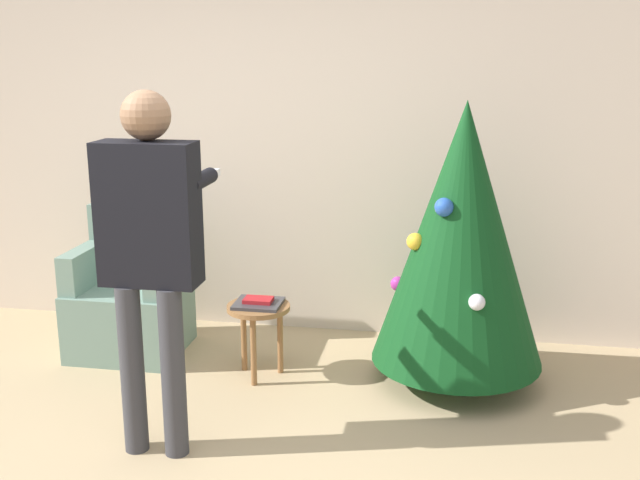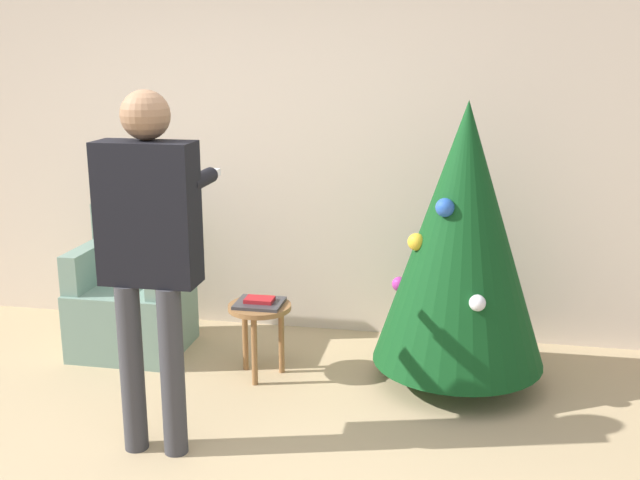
{
  "view_description": "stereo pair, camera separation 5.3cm",
  "coord_description": "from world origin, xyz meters",
  "px_view_note": "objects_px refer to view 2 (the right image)",
  "views": [
    {
      "loc": [
        1.23,
        -2.85,
        1.98
      ],
      "look_at": [
        0.56,
        0.92,
        1.0
      ],
      "focal_mm": 42.0,
      "sensor_mm": 36.0,
      "label": 1
    },
    {
      "loc": [
        1.28,
        -2.84,
        1.98
      ],
      "look_at": [
        0.56,
        0.92,
        1.0
      ],
      "focal_mm": 42.0,
      "sensor_mm": 36.0,
      "label": 2
    }
  ],
  "objects_px": {
    "side_stool": "(260,317)",
    "christmas_tree": "(462,235)",
    "person_standing": "(149,238)",
    "armchair": "(134,298)"
  },
  "relations": [
    {
      "from": "person_standing",
      "to": "side_stool",
      "type": "relative_size",
      "value": 3.87
    },
    {
      "from": "christmas_tree",
      "to": "side_stool",
      "type": "relative_size",
      "value": 3.67
    },
    {
      "from": "armchair",
      "to": "person_standing",
      "type": "height_order",
      "value": "person_standing"
    },
    {
      "from": "christmas_tree",
      "to": "armchair",
      "type": "relative_size",
      "value": 1.78
    },
    {
      "from": "side_stool",
      "to": "christmas_tree",
      "type": "bearing_deg",
      "value": 6.62
    },
    {
      "from": "armchair",
      "to": "person_standing",
      "type": "bearing_deg",
      "value": -60.79
    },
    {
      "from": "christmas_tree",
      "to": "person_standing",
      "type": "height_order",
      "value": "person_standing"
    },
    {
      "from": "christmas_tree",
      "to": "side_stool",
      "type": "bearing_deg",
      "value": -173.38
    },
    {
      "from": "armchair",
      "to": "side_stool",
      "type": "bearing_deg",
      "value": -16.36
    },
    {
      "from": "christmas_tree",
      "to": "armchair",
      "type": "bearing_deg",
      "value": 176.26
    }
  ]
}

